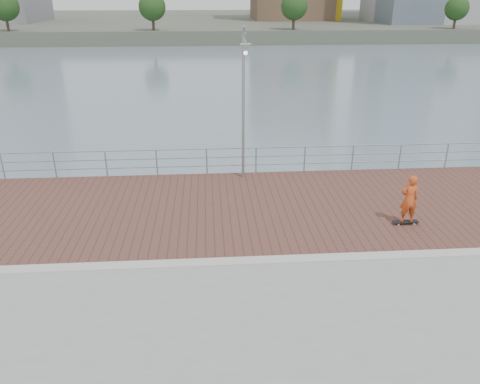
{
  "coord_description": "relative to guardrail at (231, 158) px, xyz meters",
  "views": [
    {
      "loc": [
        -0.95,
        -11.32,
        7.08
      ],
      "look_at": [
        0.0,
        2.0,
        1.3
      ],
      "focal_mm": 35.0,
      "sensor_mm": 36.0,
      "label": 1
    }
  ],
  "objects": [
    {
      "name": "street_lamp",
      "position": [
        0.45,
        -0.91,
        3.33
      ],
      "size": [
        0.41,
        1.2,
        5.66
      ],
      "color": "gray",
      "rests_on": "brick_lane"
    },
    {
      "name": "skateboard",
      "position": [
        5.44,
        -5.06,
        -0.6
      ],
      "size": [
        0.83,
        0.23,
        0.1
      ],
      "rotation": [
        0.0,
        0.0,
        0.03
      ],
      "color": "black",
      "rests_on": "brick_lane"
    },
    {
      "name": "curb",
      "position": [
        -0.0,
        -7.0,
        -0.66
      ],
      "size": [
        40.0,
        0.4,
        0.06
      ],
      "primitive_type": "cube",
      "color": "#B7B5AD",
      "rests_on": "seawall"
    },
    {
      "name": "skateboarder",
      "position": [
        5.44,
        -5.06,
        0.22
      ],
      "size": [
        0.6,
        0.4,
        1.62
      ],
      "primitive_type": "imported",
      "rotation": [
        0.0,
        0.0,
        3.17
      ],
      "color": "#CC491B",
      "rests_on": "skateboard"
    },
    {
      "name": "shoreline_trees",
      "position": [
        12.42,
        70.0,
        3.65
      ],
      "size": [
        169.46,
        4.88,
        6.5
      ],
      "color": "#473323",
      "rests_on": "far_shore"
    },
    {
      "name": "far_shore",
      "position": [
        -0.0,
        115.5,
        -1.44
      ],
      "size": [
        320.0,
        95.0,
        2.5
      ],
      "primitive_type": "cube",
      "color": "#4C5142",
      "rests_on": "ground"
    },
    {
      "name": "guardrail",
      "position": [
        0.0,
        0.0,
        0.0
      ],
      "size": [
        39.06,
        0.06,
        1.13
      ],
      "color": "#8C9EA8",
      "rests_on": "brick_lane"
    },
    {
      "name": "brick_lane",
      "position": [
        -0.0,
        -3.4,
        -0.68
      ],
      "size": [
        40.0,
        6.8,
        0.02
      ],
      "primitive_type": "cube",
      "color": "brown",
      "rests_on": "seawall"
    },
    {
      "name": "water",
      "position": [
        -0.0,
        -7.0,
        -2.69
      ],
      "size": [
        400.0,
        400.0,
        0.0
      ],
      "primitive_type": "plane",
      "color": "slate",
      "rests_on": "ground"
    }
  ]
}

